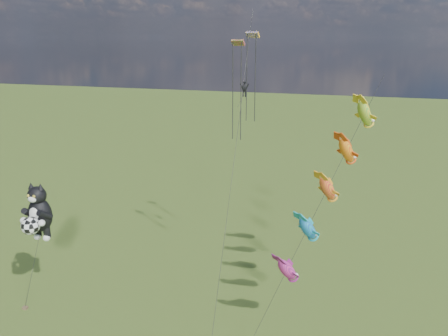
# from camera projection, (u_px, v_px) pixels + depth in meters

# --- Properties ---
(ground) EXTENTS (300.00, 300.00, 0.00)m
(ground) POSITION_uv_depth(u_px,v_px,m) (70.00, 300.00, 37.69)
(ground) COLOR #2A4611
(cat_kite_rig) EXTENTS (2.37, 4.05, 10.22)m
(cat_kite_rig) POSITION_uv_depth(u_px,v_px,m) (38.00, 213.00, 36.76)
(cat_kite_rig) COLOR brown
(cat_kite_rig) RESTS_ON ground
(fish_windsock_rig) EXTENTS (8.47, 13.66, 18.99)m
(fish_windsock_rig) POSITION_uv_depth(u_px,v_px,m) (327.00, 189.00, 33.38)
(fish_windsock_rig) COLOR brown
(fish_windsock_rig) RESTS_ON ground
(parafoil_rig) EXTENTS (2.51, 17.46, 24.18)m
(parafoil_rig) POSITION_uv_depth(u_px,v_px,m) (244.00, 83.00, 37.99)
(parafoil_rig) COLOR brown
(parafoil_rig) RESTS_ON ground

